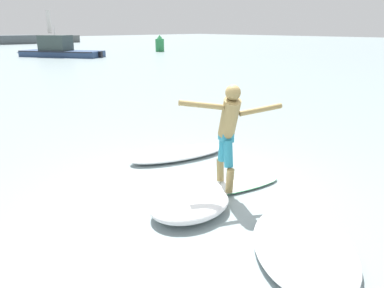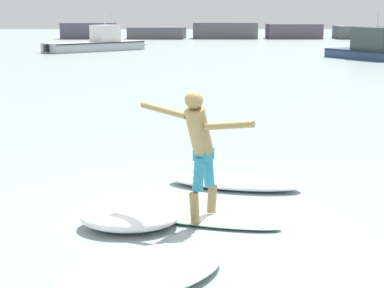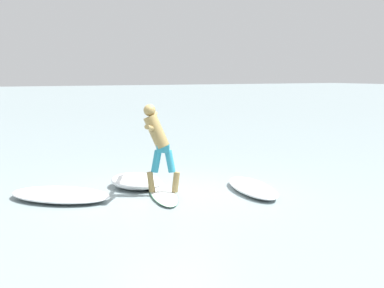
{
  "view_description": "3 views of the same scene",
  "coord_description": "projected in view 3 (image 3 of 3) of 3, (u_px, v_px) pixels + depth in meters",
  "views": [
    {
      "loc": [
        -4.42,
        -4.28,
        2.78
      ],
      "look_at": [
        0.22,
        0.51,
        0.67
      ],
      "focal_mm": 35.0,
      "sensor_mm": 36.0,
      "label": 1
    },
    {
      "loc": [
        -0.02,
        -8.99,
        2.94
      ],
      "look_at": [
        0.06,
        0.62,
        0.95
      ],
      "focal_mm": 60.0,
      "sensor_mm": 36.0,
      "label": 2
    },
    {
      "loc": [
        10.03,
        -5.08,
        2.53
      ],
      "look_at": [
        -0.04,
        0.5,
        1.01
      ],
      "focal_mm": 50.0,
      "sensor_mm": 36.0,
      "label": 3
    }
  ],
  "objects": [
    {
      "name": "ground_plane",
      "position": [
        173.0,
        192.0,
        11.47
      ],
      "size": [
        200.0,
        200.0,
        0.0
      ],
      "primitive_type": "plane",
      "color": "gray"
    },
    {
      "name": "surfboard",
      "position": [
        163.0,
        194.0,
        11.16
      ],
      "size": [
        2.43,
        1.23,
        0.22
      ],
      "color": "white",
      "rests_on": "ground"
    },
    {
      "name": "surfer",
      "position": [
        157.0,
        140.0,
        10.97
      ],
      "size": [
        1.54,
        1.02,
        1.83
      ],
      "color": "olive",
      "rests_on": "surfboard"
    },
    {
      "name": "wave_foam_at_tail",
      "position": [
        252.0,
        188.0,
        11.49
      ],
      "size": [
        2.4,
        1.35,
        0.19
      ],
      "color": "white",
      "rests_on": "ground"
    },
    {
      "name": "wave_foam_at_nose",
      "position": [
        60.0,
        195.0,
        10.8
      ],
      "size": [
        2.44,
        2.37,
        0.2
      ],
      "color": "white",
      "rests_on": "ground"
    },
    {
      "name": "wave_foam_beside",
      "position": [
        136.0,
        181.0,
        11.9
      ],
      "size": [
        1.42,
        1.1,
        0.31
      ],
      "color": "white",
      "rests_on": "ground"
    }
  ]
}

